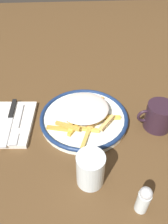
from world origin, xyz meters
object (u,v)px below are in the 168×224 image
(fork, at_px, (18,124))
(coffee_mug, at_px, (159,116))
(plate, at_px, (84,118))
(fries_heap, at_px, (85,110))
(salt_shaker, at_px, (144,199))
(water_glass, at_px, (92,169))
(knife, at_px, (11,117))
(napkin, at_px, (10,123))

(fork, bearing_deg, coffee_mug, 176.46)
(coffee_mug, bearing_deg, plate, -10.15)
(fries_heap, bearing_deg, salt_shaker, 109.50)
(salt_shaker, bearing_deg, fries_heap, -70.50)
(fries_heap, xyz_separation_m, water_glass, (-0.00, 0.22, 0.01))
(knife, distance_m, water_glass, 0.34)
(plate, xyz_separation_m, napkin, (0.24, 0.00, -0.01))
(napkin, xyz_separation_m, salt_shaker, (-0.35, 0.29, 0.04))
(fork, distance_m, water_glass, 0.29)
(fries_heap, xyz_separation_m, knife, (0.24, -0.01, -0.02))
(water_glass, bearing_deg, plate, -89.22)
(coffee_mug, bearing_deg, salt_shaker, 65.28)
(water_glass, height_order, coffee_mug, water_glass)
(fork, height_order, coffee_mug, coffee_mug)
(fork, relative_size, water_glass, 1.84)
(plate, bearing_deg, water_glass, 90.78)
(fork, bearing_deg, water_glass, 136.43)
(plate, relative_size, fries_heap, 1.18)
(plate, height_order, coffee_mug, coffee_mug)
(fries_heap, height_order, knife, fries_heap)
(water_glass, height_order, salt_shaker, water_glass)
(water_glass, distance_m, salt_shaker, 0.13)
(fork, xyz_separation_m, water_glass, (-0.21, 0.20, 0.03))
(plate, xyz_separation_m, fork, (0.21, 0.01, 0.00))
(plate, relative_size, fork, 1.61)
(fries_heap, height_order, salt_shaker, salt_shaker)
(plate, distance_m, fork, 0.21)
(fork, relative_size, salt_shaker, 2.08)
(fork, xyz_separation_m, salt_shaker, (-0.32, 0.28, 0.03))
(napkin, height_order, water_glass, water_glass)
(napkin, height_order, knife, knife)
(fries_heap, height_order, fork, fries_heap)
(knife, xyz_separation_m, water_glass, (-0.24, 0.23, 0.03))
(fork, bearing_deg, knife, -48.29)
(plate, distance_m, salt_shaker, 0.32)
(water_glass, bearing_deg, fries_heap, -89.96)
(fork, bearing_deg, napkin, -23.73)
(napkin, height_order, fork, fork)
(napkin, height_order, coffee_mug, coffee_mug)
(fork, bearing_deg, salt_shaker, 138.46)
(salt_shaker, bearing_deg, water_glass, -37.07)
(napkin, xyz_separation_m, coffee_mug, (-0.46, 0.04, 0.04))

